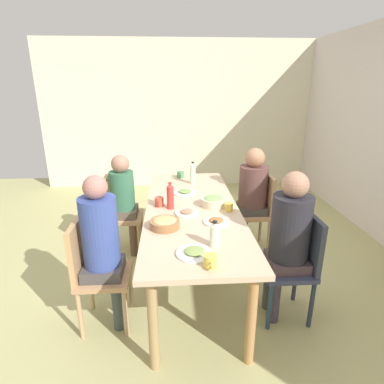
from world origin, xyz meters
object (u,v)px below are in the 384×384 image
(bottle_2, at_px, (193,173))
(plate_1, at_px, (216,221))
(bowl_0, at_px, (213,201))
(person_3, at_px, (102,242))
(bottle_1, at_px, (215,234))
(person_0, at_px, (124,197))
(bottle_0, at_px, (170,196))
(plate_0, at_px, (187,212))
(person_1, at_px, (252,190))
(dining_table, at_px, (192,215))
(chair_3, at_px, (93,268))
(cup_1, at_px, (210,261))
(plate_2, at_px, (194,252))
(chair_1, at_px, (259,208))
(chair_0, at_px, (117,211))
(cup_2, at_px, (229,207))
(bowl_1, at_px, (165,223))
(cup_0, at_px, (159,202))
(cup_3, at_px, (180,175))
(chair_2, at_px, (296,261))
(person_2, at_px, (288,234))
(plate_3, at_px, (185,192))

(bottle_2, bearing_deg, plate_1, 6.27)
(bottle_2, bearing_deg, bowl_0, 11.55)
(person_3, distance_m, bottle_1, 0.85)
(person_0, height_order, bottle_0, person_0)
(plate_0, height_order, bottle_1, bottle_1)
(person_1, bearing_deg, person_3, -51.41)
(dining_table, bearing_deg, person_3, -51.38)
(chair_3, bearing_deg, bottle_2, 146.29)
(cup_1, bearing_deg, plate_2, -151.12)
(plate_2, bearing_deg, bottle_0, -169.26)
(person_0, height_order, chair_1, person_0)
(person_1, distance_m, person_3, 1.84)
(chair_0, distance_m, cup_2, 1.36)
(bowl_1, bearing_deg, bottle_0, 173.27)
(chair_1, bearing_deg, cup_0, -64.78)
(chair_1, distance_m, plate_1, 1.16)
(bottle_2, bearing_deg, person_1, 76.88)
(cup_1, distance_m, bottle_1, 0.28)
(chair_0, xyz_separation_m, chair_3, (1.15, 0.00, 0.00))
(plate_0, bearing_deg, cup_3, -179.08)
(plate_0, bearing_deg, bowl_0, 123.62)
(bowl_1, bearing_deg, person_0, -154.96)
(bowl_0, bearing_deg, bottle_2, -168.45)
(plate_1, distance_m, cup_1, 0.67)
(chair_3, relative_size, bowl_1, 3.76)
(cup_0, bearing_deg, bottle_2, 151.73)
(bottle_1, bearing_deg, cup_2, 160.85)
(chair_1, xyz_separation_m, plate_0, (0.73, -0.87, 0.27))
(chair_2, xyz_separation_m, bowl_0, (-0.59, -0.60, 0.31))
(chair_3, bearing_deg, cup_3, 154.68)
(cup_3, bearing_deg, chair_3, -25.32)
(person_0, xyz_separation_m, bowl_1, (1.00, 0.47, 0.13))
(cup_2, bearing_deg, plate_1, -31.40)
(person_2, height_order, bowl_1, person_2)
(bowl_0, height_order, bottle_0, bottle_0)
(dining_table, xyz_separation_m, plate_3, (-0.39, -0.05, 0.09))
(person_3, height_order, bottle_2, person_3)
(cup_3, relative_size, bottle_1, 0.61)
(person_1, relative_size, plate_1, 5.58)
(dining_table, bearing_deg, chair_2, 54.67)
(dining_table, height_order, chair_0, chair_0)
(chair_3, xyz_separation_m, bottle_1, (0.18, 0.92, 0.35))
(cup_2, bearing_deg, bowl_1, -61.87)
(chair_2, xyz_separation_m, cup_0, (-0.62, -1.12, 0.30))
(person_0, distance_m, cup_3, 0.77)
(person_2, height_order, plate_0, person_2)
(person_2, xyz_separation_m, bottle_1, (0.18, -0.61, 0.11))
(cup_3, bearing_deg, bottle_0, -7.15)
(person_0, relative_size, cup_1, 9.36)
(plate_0, xyz_separation_m, bowl_1, (0.27, -0.19, 0.03))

